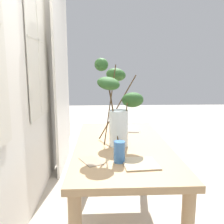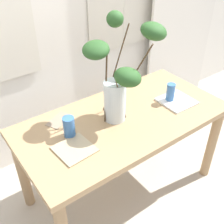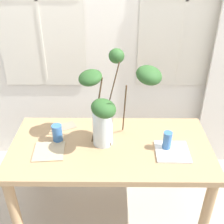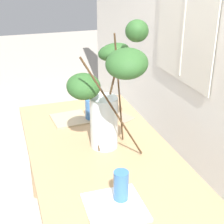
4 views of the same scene
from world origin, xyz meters
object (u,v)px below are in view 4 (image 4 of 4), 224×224
object	(u,v)px
vase_with_branches	(107,93)
drinking_glass_blue_left	(91,109)
drinking_glass_blue_right	(121,187)
plate_square_left	(70,119)
dining_table	(102,169)
plate_square_right	(115,207)

from	to	relation	value
vase_with_branches	drinking_glass_blue_left	world-z (taller)	vase_with_branches
drinking_glass_blue_right	plate_square_left	size ratio (longest dim) A/B	0.68
dining_table	drinking_glass_blue_left	world-z (taller)	drinking_glass_blue_left
plate_square_left	plate_square_right	bearing A→B (deg)	-0.04
drinking_glass_blue_left	plate_square_right	size ratio (longest dim) A/B	0.59
plate_square_left	vase_with_branches	bearing A→B (deg)	14.26
vase_with_branches	plate_square_left	size ratio (longest dim) A/B	3.21
dining_table	drinking_glass_blue_left	bearing A→B (deg)	172.78
plate_square_left	dining_table	bearing A→B (deg)	10.32
drinking_glass_blue_left	plate_square_right	distance (m)	0.86
dining_table	drinking_glass_blue_left	size ratio (longest dim) A/B	10.70
plate_square_right	vase_with_branches	bearing A→B (deg)	165.90
vase_with_branches	drinking_glass_blue_right	bearing A→B (deg)	-10.04
drinking_glass_blue_right	dining_table	bearing A→B (deg)	174.14
drinking_glass_blue_left	plate_square_right	world-z (taller)	drinking_glass_blue_left
drinking_glass_blue_left	plate_square_left	world-z (taller)	drinking_glass_blue_left
drinking_glass_blue_left	drinking_glass_blue_right	bearing A→B (deg)	-6.54
vase_with_branches	plate_square_right	world-z (taller)	vase_with_branches
plate_square_left	plate_square_right	distance (m)	0.89
plate_square_left	drinking_glass_blue_right	bearing A→B (deg)	2.62
dining_table	vase_with_branches	world-z (taller)	vase_with_branches
vase_with_branches	plate_square_left	bearing A→B (deg)	-165.74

